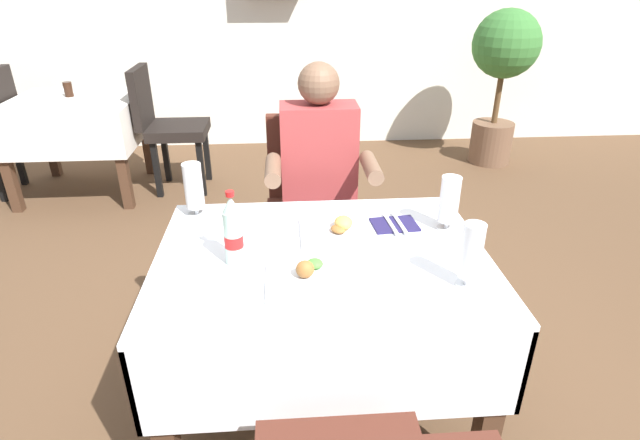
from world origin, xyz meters
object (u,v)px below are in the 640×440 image
cola_bottle_primary (233,233)px  background_chair_right (166,122)px  main_dining_table (322,294)px  chair_far_diner_seat (310,202)px  beer_glass_middle (194,188)px  beer_glass_left (471,256)px  napkin_cutlery_set (395,224)px  background_table_tumbler (68,89)px  potted_plant_corner (503,67)px  plate_far_diner (335,230)px  plate_near_camera (306,276)px  beer_glass_right (449,203)px  seated_diner_far (320,182)px  background_dining_table (77,123)px

cola_bottle_primary → background_chair_right: bearing=106.9°
main_dining_table → chair_far_diner_seat: (-0.00, 0.83, -0.02)m
main_dining_table → beer_glass_middle: beer_glass_middle is taller
beer_glass_left → napkin_cutlery_set: 0.46m
cola_bottle_primary → background_table_tumbler: 2.93m
napkin_cutlery_set → potted_plant_corner: bearing=60.7°
plate_far_diner → main_dining_table: bearing=-113.2°
beer_glass_middle → background_chair_right: bearing=105.1°
plate_near_camera → napkin_cutlery_set: (0.36, 0.35, -0.01)m
beer_glass_right → beer_glass_middle: bearing=168.8°
chair_far_diner_seat → background_table_tumbler: size_ratio=8.82×
background_chair_right → plate_near_camera: bearing=-69.2°
beer_glass_middle → plate_far_diner: bearing=-20.2°
background_table_tumbler → plate_far_diner: bearing=-52.4°
cola_bottle_primary → potted_plant_corner: (2.07, 2.88, 0.01)m
napkin_cutlery_set → seated_diner_far: bearing=115.4°
plate_near_camera → background_chair_right: 2.75m
beer_glass_right → cola_bottle_primary: bearing=-166.1°
cola_bottle_primary → background_table_tumbler: bearing=119.9°
chair_far_diner_seat → seated_diner_far: size_ratio=0.77×
plate_far_diner → potted_plant_corner: potted_plant_corner is taller
main_dining_table → cola_bottle_primary: bearing=-171.9°
cola_bottle_primary → background_dining_table: size_ratio=0.28×
napkin_cutlery_set → background_chair_right: bearing=121.0°
napkin_cutlery_set → background_chair_right: size_ratio=0.20×
beer_glass_right → potted_plant_corner: size_ratio=0.16×
main_dining_table → napkin_cutlery_set: size_ratio=5.94×
background_chair_right → potted_plant_corner: potted_plant_corner is taller
beer_glass_left → beer_glass_middle: beer_glass_middle is taller
beer_glass_middle → chair_far_diner_seat: bearing=45.6°
cola_bottle_primary → background_chair_right: size_ratio=0.27×
beer_glass_left → cola_bottle_primary: size_ratio=0.82×
background_chair_right → background_table_tumbler: background_chair_right is taller
seated_diner_far → napkin_cutlery_set: size_ratio=6.50×
background_chair_right → background_table_tumbler: 0.76m
beer_glass_right → main_dining_table: bearing=-162.7°
main_dining_table → background_dining_table: bearing=125.4°
plate_far_diner → background_table_tumbler: background_table_tumbler is taller
beer_glass_left → napkin_cutlery_set: beer_glass_left is taller
main_dining_table → chair_far_diner_seat: chair_far_diner_seat is taller
plate_far_diner → plate_near_camera: bearing=-112.4°
background_dining_table → beer_glass_right: bearing=-45.8°
beer_glass_middle → beer_glass_right: 0.98m
chair_far_diner_seat → background_chair_right: bearing=123.4°
beer_glass_left → main_dining_table: bearing=152.3°
chair_far_diner_seat → background_dining_table: chair_far_diner_seat is taller
beer_glass_left → beer_glass_right: (0.05, 0.38, -0.00)m
beer_glass_left → potted_plant_corner: potted_plant_corner is taller
main_dining_table → napkin_cutlery_set: bearing=33.1°
background_dining_table → potted_plant_corner: bearing=7.0°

